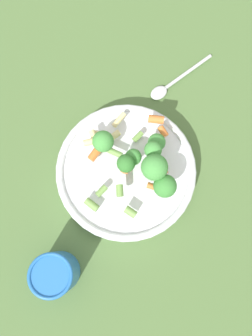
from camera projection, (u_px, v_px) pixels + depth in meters
The scene contains 5 objects.
ground_plane at pixel (126, 175), 0.62m from camera, with size 3.00×3.00×0.00m, color #4C6B38.
bowl at pixel (126, 172), 0.59m from camera, with size 0.25×0.25×0.05m.
pasta_salad at pixel (139, 160), 0.54m from camera, with size 0.19×0.17×0.08m.
cup at pixel (55, 274), 0.54m from camera, with size 0.07×0.07×0.08m.
spoon at pixel (170, 85), 0.66m from camera, with size 0.13×0.11×0.01m.
Camera 1 is at (-0.12, -0.03, 0.60)m, focal length 35.00 mm.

